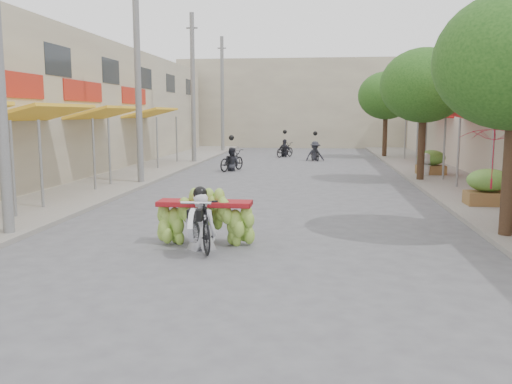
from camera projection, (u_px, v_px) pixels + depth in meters
name	position (u px, v px, depth m)	size (l,w,h in m)	color
ground	(228.00, 290.00, 8.40)	(120.00, 120.00, 0.00)	#5B5B60
sidewalk_left	(128.00, 174.00, 23.93)	(4.00, 60.00, 0.12)	gray
sidewalk_right	(455.00, 178.00, 22.35)	(4.00, 60.00, 0.12)	gray
shophouse_row_left	(4.00, 107.00, 23.07)	(9.77, 40.00, 6.00)	#AFA48A
far_building	(303.00, 104.00, 45.26)	(20.00, 6.00, 7.00)	#AFA48A
utility_pole_mid	(138.00, 78.00, 20.23)	(0.60, 0.24, 8.00)	slate
utility_pole_far	(193.00, 89.00, 29.08)	(0.60, 0.24, 8.00)	slate
utility_pole_back	(222.00, 95.00, 37.93)	(0.60, 0.24, 8.00)	slate
street_tree_mid	(424.00, 86.00, 21.01)	(3.40, 3.40, 5.25)	#3A2719
street_tree_far	(386.00, 96.00, 32.81)	(3.40, 3.40, 5.25)	#3A2719
produce_crate_mid	(488.00, 184.00, 15.46)	(1.20, 0.88, 1.16)	brown
produce_crate_far	(431.00, 160.00, 23.33)	(1.20, 0.88, 1.16)	brown
banana_motorbike	(202.00, 213.00, 10.98)	(2.20, 1.95, 2.17)	black
market_umbrella	(496.00, 126.00, 13.69)	(2.37, 2.37, 1.63)	#B31730
pedestrian	(426.00, 153.00, 23.03)	(1.07, 0.94, 1.86)	silver
bg_motorbike_a	(232.00, 156.00, 25.76)	(1.33, 1.91, 1.95)	black
bg_motorbike_b	(315.00, 146.00, 31.34)	(1.17, 1.70, 1.95)	black
bg_motorbike_c	(285.00, 144.00, 33.90)	(1.34, 1.72, 1.95)	black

